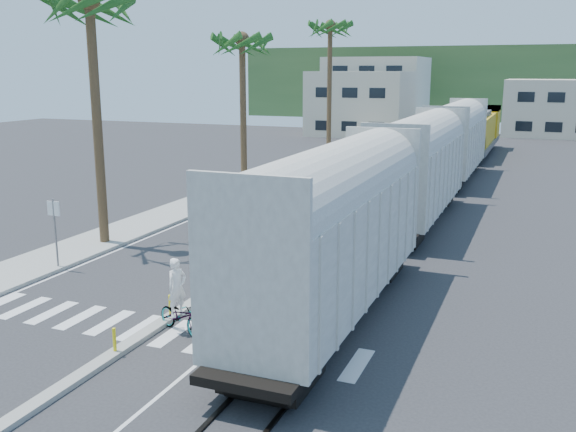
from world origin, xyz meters
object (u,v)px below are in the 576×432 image
object	(u,v)px
car_lead	(229,220)
cyclist	(180,310)
street_sign	(55,223)
car_second	(266,202)

from	to	relation	value
car_lead	cyclist	xyz separation A→B (m)	(4.26, -11.80, 0.02)
street_sign	car_second	world-z (taller)	street_sign
street_sign	car_second	xyz separation A→B (m)	(3.76, 12.94, -1.27)
street_sign	car_second	bearing A→B (deg)	73.81
street_sign	car_second	size ratio (longest dim) A/B	0.68
street_sign	cyclist	distance (m)	9.10
cyclist	car_second	bearing A→B (deg)	36.58
car_lead	cyclist	bearing A→B (deg)	-72.53
car_second	car_lead	bearing A→B (deg)	-82.33
street_sign	car_second	distance (m)	13.53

